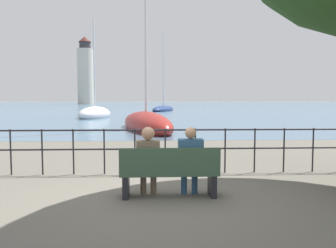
# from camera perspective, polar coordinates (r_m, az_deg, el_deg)

# --- Properties ---
(ground_plane) EXTENTS (1000.00, 1000.00, 0.00)m
(ground_plane) POSITION_cam_1_polar(r_m,az_deg,el_deg) (5.96, 0.24, -12.49)
(ground_plane) COLOR #605B51
(harbor_water) EXTENTS (600.00, 300.00, 0.01)m
(harbor_water) POSITION_cam_1_polar(r_m,az_deg,el_deg) (163.68, -2.68, 3.62)
(harbor_water) COLOR slate
(harbor_water) RESTS_ON ground_plane
(park_bench) EXTENTS (1.73, 0.45, 0.90)m
(park_bench) POSITION_cam_1_polar(r_m,az_deg,el_deg) (5.79, 0.27, -8.59)
(park_bench) COLOR #334C38
(park_bench) RESTS_ON ground_plane
(seated_person_left) EXTENTS (0.41, 0.35, 1.25)m
(seated_person_left) POSITION_cam_1_polar(r_m,az_deg,el_deg) (5.81, -3.46, -5.96)
(seated_person_left) COLOR brown
(seated_person_left) RESTS_ON ground_plane
(seated_person_right) EXTENTS (0.43, 0.35, 1.24)m
(seated_person_right) POSITION_cam_1_polar(r_m,az_deg,el_deg) (5.85, 3.91, -5.99)
(seated_person_right) COLOR navy
(seated_person_right) RESTS_ON ground_plane
(promenade_railing) EXTENTS (15.54, 0.04, 1.05)m
(promenade_railing) POSITION_cam_1_polar(r_m,az_deg,el_deg) (7.62, -0.49, -3.49)
(promenade_railing) COLOR black
(promenade_railing) RESTS_ON ground_plane
(sailboat_1) EXTENTS (4.02, 8.54, 13.05)m
(sailboat_1) POSITION_cam_1_polar(r_m,az_deg,el_deg) (18.87, -3.83, 0.08)
(sailboat_1) COLOR maroon
(sailboat_1) RESTS_ON ground_plane
(sailboat_2) EXTENTS (3.55, 5.78, 9.75)m
(sailboat_2) POSITION_cam_1_polar(r_m,az_deg,el_deg) (31.98, -12.61, 1.68)
(sailboat_2) COLOR silver
(sailboat_2) RESTS_ON ground_plane
(sailboat_3) EXTENTS (4.84, 9.22, 12.58)m
(sailboat_3) POSITION_cam_1_polar(r_m,az_deg,el_deg) (50.69, -0.83, 2.62)
(sailboat_3) COLOR navy
(sailboat_3) RESTS_ON ground_plane
(harbor_lighthouse) EXTENTS (6.12, 6.12, 26.22)m
(harbor_lighthouse) POSITION_cam_1_polar(r_m,az_deg,el_deg) (133.34, -14.19, 8.60)
(harbor_lighthouse) COLOR beige
(harbor_lighthouse) RESTS_ON ground_plane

